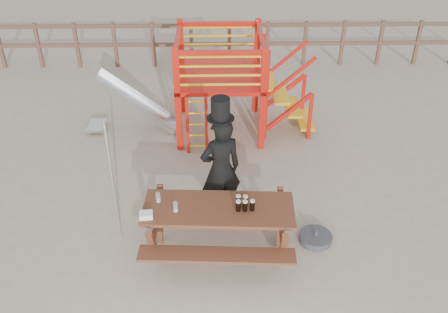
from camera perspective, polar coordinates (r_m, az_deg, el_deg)
ground at (r=7.70m, az=-1.54°, el=-10.16°), size 60.00×60.00×0.00m
back_fence at (r=13.41m, az=-1.58°, el=13.24°), size 15.09×0.09×1.20m
playground_fort at (r=10.11m, az=-0.91°, el=8.49°), size 4.71×1.84×2.10m
picnic_table at (r=7.27m, az=-0.63°, el=-7.72°), size 2.22×1.59×0.83m
man_with_hat at (r=7.67m, az=-0.38°, el=-1.21°), size 0.76×0.63×2.13m
metal_pole at (r=7.39m, az=-12.59°, el=-2.92°), size 0.05×0.05×2.05m
parasol_base at (r=7.87m, az=10.41°, el=-9.13°), size 0.51×0.51×0.21m
paper_bag at (r=6.97m, az=-8.89°, el=-6.64°), size 0.19×0.16×0.08m
stout_pints at (r=7.01m, az=2.28°, el=-5.39°), size 0.27×0.19×0.17m
empty_glasses at (r=7.10m, az=-6.57°, el=-5.23°), size 0.33×0.29×0.15m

